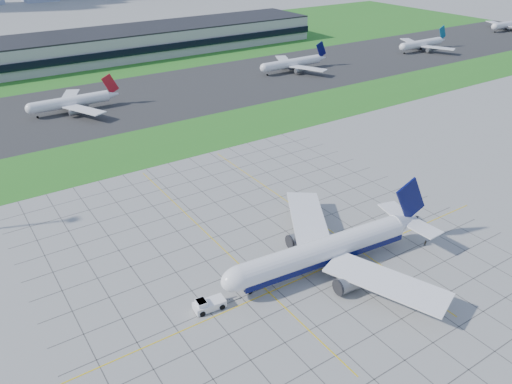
# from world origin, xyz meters

# --- Properties ---
(ground) EXTENTS (1400.00, 1400.00, 0.00)m
(ground) POSITION_xyz_m (0.00, 0.00, 0.00)
(ground) COLOR #9E9E98
(ground) RESTS_ON ground
(grass_median) EXTENTS (700.00, 35.00, 0.04)m
(grass_median) POSITION_xyz_m (0.00, 90.00, 0.02)
(grass_median) COLOR #2B7722
(grass_median) RESTS_ON ground
(asphalt_taxiway) EXTENTS (700.00, 75.00, 0.04)m
(asphalt_taxiway) POSITION_xyz_m (0.00, 145.00, 0.03)
(asphalt_taxiway) COLOR #383838
(asphalt_taxiway) RESTS_ON ground
(grass_far) EXTENTS (700.00, 145.00, 0.04)m
(grass_far) POSITION_xyz_m (0.00, 255.00, 0.02)
(grass_far) COLOR #2B7722
(grass_far) RESTS_ON ground
(apron_markings) EXTENTS (120.00, 130.00, 0.03)m
(apron_markings) POSITION_xyz_m (0.43, 11.09, 0.02)
(apron_markings) COLOR #474744
(apron_markings) RESTS_ON ground
(terminal) EXTENTS (260.00, 43.00, 15.80)m
(terminal) POSITION_xyz_m (40.00, 229.87, 7.89)
(terminal) COLOR #B7B7B2
(terminal) RESTS_ON ground
(airliner) EXTENTS (57.04, 57.57, 17.96)m
(airliner) POSITION_xyz_m (5.98, -1.79, 4.91)
(airliner) COLOR white
(airliner) RESTS_ON ground
(pushback_tug) EXTENTS (9.96, 3.98, 2.74)m
(pushback_tug) POSITION_xyz_m (-23.78, 0.80, 1.22)
(pushback_tug) COLOR white
(pushback_tug) RESTS_ON ground
(crew_near) EXTENTS (0.57, 0.72, 1.74)m
(crew_near) POSITION_xyz_m (-21.28, 0.67, 0.87)
(crew_near) COLOR black
(crew_near) RESTS_ON ground
(crew_far) EXTENTS (0.97, 0.88, 1.64)m
(crew_far) POSITION_xyz_m (33.27, -9.06, 0.82)
(crew_far) COLOR black
(crew_far) RESTS_ON ground
(distant_jet_1) EXTENTS (37.99, 42.66, 14.08)m
(distant_jet_1) POSITION_xyz_m (-11.55, 143.78, 4.49)
(distant_jet_1) COLOR white
(distant_jet_1) RESTS_ON ground
(distant_jet_2) EXTENTS (42.55, 42.66, 14.08)m
(distant_jet_2) POSITION_xyz_m (108.49, 144.94, 4.49)
(distant_jet_2) COLOR white
(distant_jet_2) RESTS_ON ground
(distant_jet_3) EXTENTS (40.08, 42.66, 14.08)m
(distant_jet_3) POSITION_xyz_m (207.86, 139.21, 4.49)
(distant_jet_3) COLOR white
(distant_jet_3) RESTS_ON ground
(distant_jet_4) EXTENTS (38.83, 42.66, 14.08)m
(distant_jet_4) POSITION_xyz_m (317.27, 149.23, 4.49)
(distant_jet_4) COLOR white
(distant_jet_4) RESTS_ON ground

